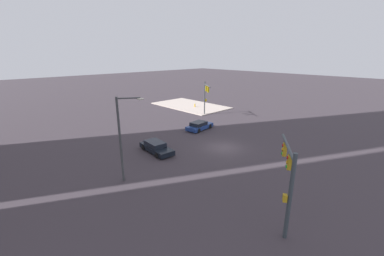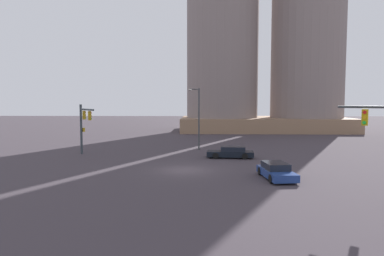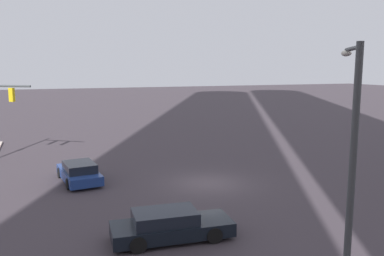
{
  "view_description": "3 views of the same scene",
  "coord_description": "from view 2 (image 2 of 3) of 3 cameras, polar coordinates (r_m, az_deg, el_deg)",
  "views": [
    {
      "loc": [
        -17.21,
        21.64,
        10.84
      ],
      "look_at": [
        2.7,
        2.66,
        2.42
      ],
      "focal_mm": 22.93,
      "sensor_mm": 36.0,
      "label": 1
    },
    {
      "loc": [
        1.46,
        -29.02,
        5.83
      ],
      "look_at": [
        0.63,
        -1.25,
        3.72
      ],
      "focal_mm": 32.06,
      "sensor_mm": 36.0,
      "label": 2
    },
    {
      "loc": [
        9.01,
        20.99,
        6.82
      ],
      "look_at": [
        0.56,
        -1.21,
        3.18
      ],
      "focal_mm": 37.14,
      "sensor_mm": 36.0,
      "label": 3
    }
  ],
  "objects": [
    {
      "name": "traffic_signal_near_corner",
      "position": [
        39.26,
        -17.55,
        1.03
      ],
      "size": [
        2.92,
        4.42,
        5.58
      ],
      "rotation": [
        0.0,
        0.0,
        -0.98
      ],
      "color": "#353F44",
      "rests_on": "ground"
    },
    {
      "name": "ground_plane",
      "position": [
        29.64,
        -1.16,
        -7.01
      ],
      "size": [
        227.64,
        227.64,
        0.0
      ],
      "primitive_type": "plane",
      "color": "#3B333A"
    },
    {
      "name": "streetlamp_curved_arm",
      "position": [
        41.43,
        0.97,
        2.31
      ],
      "size": [
        1.38,
        2.04,
        7.5
      ],
      "rotation": [
        0.0,
        0.0,
        -2.12
      ],
      "color": "#3D4042",
      "rests_on": "ground"
    },
    {
      "name": "sedan_car_approaching",
      "position": [
        36.15,
        6.49,
        -4.05
      ],
      "size": [
        4.95,
        2.16,
        1.21
      ],
      "rotation": [
        0.0,
        0.0,
        3.06
      ],
      "color": "black",
      "rests_on": "ground"
    },
    {
      "name": "sedan_car_waiting_far",
      "position": [
        27.09,
        13.84,
        -6.98
      ],
      "size": [
        2.41,
        4.6,
        1.21
      ],
      "rotation": [
        0.0,
        0.0,
        -1.45
      ],
      "color": "navy",
      "rests_on": "ground"
    }
  ]
}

